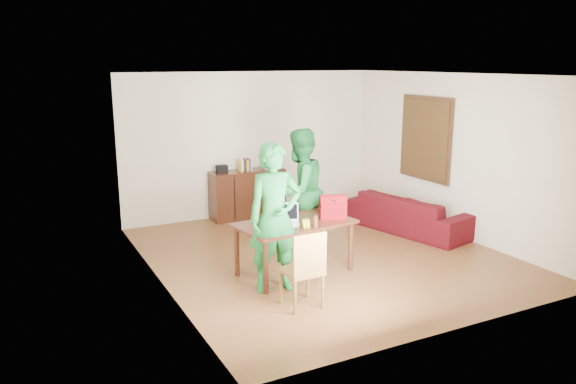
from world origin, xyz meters
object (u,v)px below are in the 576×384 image
table (295,228)px  sofa (410,213)px  bottle (316,221)px  red_bag (333,209)px  person_far (300,191)px  person_near (275,218)px  chair (302,285)px  laptop (286,221)px

table → sofa: size_ratio=0.77×
bottle → red_bag: red_bag is taller
table → person_far: (0.50, 0.78, 0.31)m
table → sofa: (2.70, 0.85, -0.33)m
person_near → sofa: (3.18, 1.22, -0.64)m
table → chair: (-0.43, -1.01, -0.37)m
person_near → bottle: bearing=9.9°
laptop → table: bearing=38.6°
sofa → person_far: bearing=78.4°
table → person_near: bearing=-150.2°
chair → person_near: 0.93m
chair → sofa: chair is taller
chair → person_far: person_far is taller
table → red_bag: bearing=-16.3°
table → person_far: person_far is taller
chair → laptop: (0.27, 0.97, 0.51)m
bottle → red_bag: 0.50m
person_near → red_bag: 1.08m
person_near → person_far: person_near is taller
person_far → red_bag: size_ratio=5.26×
person_near → sofa: 3.47m
bottle → sofa: (2.57, 1.19, -0.51)m
person_far → sofa: size_ratio=0.88×
person_far → laptop: size_ratio=4.40×
sofa → chair: bearing=107.3°
person_near → laptop: bearing=53.0°
chair → person_far: 2.13m
laptop → bottle: 0.42m
person_far → laptop: 1.06m
laptop → person_far: bearing=76.1°
person_far → person_near: bearing=29.3°
chair → red_bag: red_bag is taller
laptop → sofa: 3.04m
table → person_near: (-0.48, -0.37, 0.31)m
table → sofa: table is taller
laptop → bottle: size_ratio=2.46×
table → red_bag: size_ratio=4.64×
bottle → sofa: bearing=24.9°
chair → bottle: chair is taller
red_bag → sofa: size_ratio=0.17×
chair → person_near: bearing=93.6°
person_far → laptop: person_far is taller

